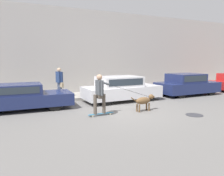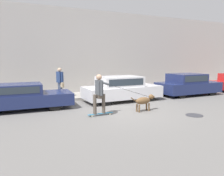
{
  "view_description": "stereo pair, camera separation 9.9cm",
  "coord_description": "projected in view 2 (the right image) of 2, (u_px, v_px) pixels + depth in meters",
  "views": [
    {
      "loc": [
        -4.35,
        -8.11,
        2.26
      ],
      "look_at": [
        -0.07,
        0.86,
        0.95
      ],
      "focal_mm": 35.0,
      "sensor_mm": 36.0,
      "label": 1
    },
    {
      "loc": [
        -4.26,
        -8.15,
        2.26
      ],
      "look_at": [
        -0.07,
        0.86,
        0.95
      ],
      "focal_mm": 35.0,
      "sensor_mm": 36.0,
      "label": 2
    }
  ],
  "objects": [
    {
      "name": "parked_car_1",
      "position": [
        121.0,
        89.0,
        11.86
      ],
      "size": [
        4.24,
        1.82,
        1.35
      ],
      "rotation": [
        0.0,
        0.0,
        0.02
      ],
      "color": "black",
      "rests_on": "ground_plane"
    },
    {
      "name": "skateboarder",
      "position": [
        99.0,
        92.0,
        8.69
      ],
      "size": [
        2.95,
        0.56,
        1.67
      ],
      "rotation": [
        0.0,
        0.0,
        0.02
      ],
      "color": "beige",
      "rests_on": "ground_plane"
    },
    {
      "name": "sidewalk_curb",
      "position": [
        88.0,
        95.0,
        13.42
      ],
      "size": [
        30.0,
        2.3,
        0.15
      ],
      "color": "#A39E93",
      "rests_on": "ground_plane"
    },
    {
      "name": "fire_hydrant",
      "position": [
        153.0,
        90.0,
        13.71
      ],
      "size": [
        0.18,
        0.18,
        0.63
      ],
      "color": "gold",
      "rests_on": "ground_plane"
    },
    {
      "name": "pedestrian_with_bag",
      "position": [
        60.0,
        81.0,
        12.17
      ],
      "size": [
        0.33,
        0.73,
        1.64
      ],
      "rotation": [
        0.0,
        0.0,
        3.39
      ],
      "color": "#3D4760",
      "rests_on": "sidewalk_curb"
    },
    {
      "name": "parked_car_0",
      "position": [
        19.0,
        97.0,
        9.73
      ],
      "size": [
        4.58,
        1.86,
        1.18
      ],
      "rotation": [
        0.0,
        0.0,
        -0.04
      ],
      "color": "black",
      "rests_on": "ground_plane"
    },
    {
      "name": "dog",
      "position": [
        144.0,
        101.0,
        9.53
      ],
      "size": [
        1.26,
        0.37,
        0.72
      ],
      "rotation": [
        0.0,
        0.0,
        0.09
      ],
      "color": "brown",
      "rests_on": "ground_plane"
    },
    {
      "name": "manhole_cover",
      "position": [
        194.0,
        115.0,
        8.85
      ],
      "size": [
        0.69,
        0.69,
        0.01
      ],
      "color": "#38383D",
      "rests_on": "ground_plane"
    },
    {
      "name": "ground_plane",
      "position": [
        122.0,
        112.0,
        9.4
      ],
      "size": [
        36.0,
        36.0,
        0.0
      ],
      "primitive_type": "plane",
      "color": "slate"
    },
    {
      "name": "back_wall",
      "position": [
        81.0,
        52.0,
        14.25
      ],
      "size": [
        32.0,
        0.3,
        5.44
      ],
      "color": "#B2ADA8",
      "rests_on": "ground_plane"
    },
    {
      "name": "parked_car_2",
      "position": [
        188.0,
        85.0,
        13.84
      ],
      "size": [
        3.99,
        1.88,
        1.36
      ],
      "rotation": [
        0.0,
        0.0,
        -0.01
      ],
      "color": "black",
      "rests_on": "ground_plane"
    }
  ]
}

